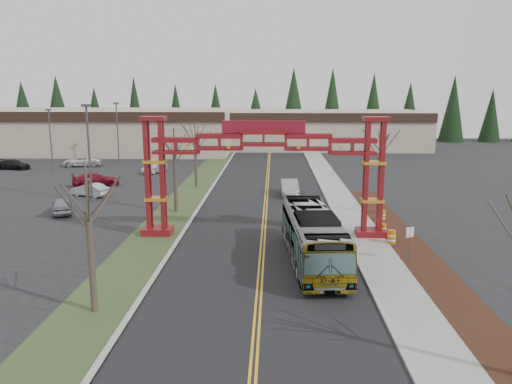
{
  "coord_description": "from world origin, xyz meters",
  "views": [
    {
      "loc": [
        0.73,
        -18.04,
        10.64
      ],
      "look_at": [
        -0.43,
        14.56,
        4.06
      ],
      "focal_mm": 35.0,
      "sensor_mm": 36.0,
      "label": 1
    }
  ],
  "objects_px": {
    "bare_tree_right_far": "(381,152)",
    "parked_car_near_b": "(90,190)",
    "light_pole_far": "(117,128)",
    "bare_tree_median_near": "(88,211)",
    "retail_building_west": "(105,130)",
    "street_sign": "(410,237)",
    "bare_tree_median_mid": "(174,153)",
    "parked_car_mid_a": "(96,180)",
    "parked_car_near_a": "(62,206)",
    "gateway_arch": "(264,157)",
    "bare_tree_median_far": "(195,141)",
    "light_pole_near": "(89,146)",
    "parked_car_far_a": "(155,168)",
    "transit_bus": "(313,237)",
    "light_pole_mid": "(50,136)",
    "barrel_mid": "(383,230)",
    "barrel_north": "(382,216)",
    "retail_building_east": "(321,129)",
    "barrel_south": "(392,238)",
    "parked_car_far_c": "(14,164)",
    "silver_sedan": "(289,188)",
    "parked_car_far_b": "(82,161)"
  },
  "relations": [
    {
      "from": "parked_car_near_a",
      "to": "parked_car_mid_a",
      "type": "distance_m",
      "value": 13.13
    },
    {
      "from": "retail_building_west",
      "to": "retail_building_east",
      "type": "height_order",
      "value": "retail_building_west"
    },
    {
      "from": "light_pole_far",
      "to": "bare_tree_median_near",
      "type": "bearing_deg",
      "value": -74.1
    },
    {
      "from": "bare_tree_median_mid",
      "to": "light_pole_far",
      "type": "distance_m",
      "value": 34.59
    },
    {
      "from": "parked_car_near_a",
      "to": "bare_tree_median_far",
      "type": "height_order",
      "value": "bare_tree_median_far"
    },
    {
      "from": "street_sign",
      "to": "bare_tree_median_mid",
      "type": "bearing_deg",
      "value": 143.05
    },
    {
      "from": "retail_building_west",
      "to": "street_sign",
      "type": "relative_size",
      "value": 19.69
    },
    {
      "from": "parked_car_near_b",
      "to": "light_pole_near",
      "type": "bearing_deg",
      "value": 46.12
    },
    {
      "from": "bare_tree_median_near",
      "to": "parked_car_far_b",
      "type": "bearing_deg",
      "value": 111.57
    },
    {
      "from": "parked_car_mid_a",
      "to": "light_pole_far",
      "type": "height_order",
      "value": "light_pole_far"
    },
    {
      "from": "parked_car_near_a",
      "to": "bare_tree_median_near",
      "type": "bearing_deg",
      "value": 94.33
    },
    {
      "from": "bare_tree_right_far",
      "to": "parked_car_near_b",
      "type": "bearing_deg",
      "value": 166.74
    },
    {
      "from": "parked_car_near_a",
      "to": "bare_tree_right_far",
      "type": "height_order",
      "value": "bare_tree_right_far"
    },
    {
      "from": "parked_car_mid_a",
      "to": "parked_car_far_c",
      "type": "xyz_separation_m",
      "value": [
        -15.91,
        12.13,
        -0.07
      ]
    },
    {
      "from": "bare_tree_median_near",
      "to": "bare_tree_median_mid",
      "type": "height_order",
      "value": "bare_tree_median_mid"
    },
    {
      "from": "retail_building_east",
      "to": "light_pole_near",
      "type": "xyz_separation_m",
      "value": [
        -27.17,
        -50.49,
        1.97
      ]
    },
    {
      "from": "light_pole_near",
      "to": "barrel_north",
      "type": "bearing_deg",
      "value": -14.13
    },
    {
      "from": "parked_car_near_b",
      "to": "barrel_mid",
      "type": "bearing_deg",
      "value": 86.09
    },
    {
      "from": "light_pole_far",
      "to": "parked_car_far_a",
      "type": "bearing_deg",
      "value": -50.88
    },
    {
      "from": "transit_bus",
      "to": "light_pole_far",
      "type": "xyz_separation_m",
      "value": [
        -26.07,
        44.33,
        3.57
      ]
    },
    {
      "from": "gateway_arch",
      "to": "retail_building_west",
      "type": "relative_size",
      "value": 0.4
    },
    {
      "from": "retail_building_west",
      "to": "parked_car_far_a",
      "type": "bearing_deg",
      "value": -59.09
    },
    {
      "from": "parked_car_mid_a",
      "to": "light_pole_mid",
      "type": "xyz_separation_m",
      "value": [
        -9.72,
        10.74,
        4.09
      ]
    },
    {
      "from": "retail_building_east",
      "to": "silver_sedan",
      "type": "bearing_deg",
      "value": -99.23
    },
    {
      "from": "parked_car_far_a",
      "to": "light_pole_far",
      "type": "distance_m",
      "value": 13.07
    },
    {
      "from": "barrel_south",
      "to": "bare_tree_right_far",
      "type": "bearing_deg",
      "value": 84.33
    },
    {
      "from": "barrel_mid",
      "to": "retail_building_west",
      "type": "bearing_deg",
      "value": 125.98
    },
    {
      "from": "retail_building_east",
      "to": "street_sign",
      "type": "height_order",
      "value": "retail_building_east"
    },
    {
      "from": "bare_tree_median_near",
      "to": "bare_tree_right_far",
      "type": "height_order",
      "value": "bare_tree_right_far"
    },
    {
      "from": "light_pole_far",
      "to": "street_sign",
      "type": "height_order",
      "value": "light_pole_far"
    },
    {
      "from": "transit_bus",
      "to": "light_pole_mid",
      "type": "relative_size",
      "value": 1.44
    },
    {
      "from": "silver_sedan",
      "to": "parked_car_far_b",
      "type": "bearing_deg",
      "value": 143.79
    },
    {
      "from": "bare_tree_median_near",
      "to": "barrel_south",
      "type": "height_order",
      "value": "bare_tree_median_near"
    },
    {
      "from": "transit_bus",
      "to": "barrel_mid",
      "type": "distance_m",
      "value": 8.41
    },
    {
      "from": "retail_building_west",
      "to": "parked_car_far_a",
      "type": "distance_m",
      "value": 29.19
    },
    {
      "from": "bare_tree_median_far",
      "to": "light_pole_near",
      "type": "height_order",
      "value": "light_pole_near"
    },
    {
      "from": "bare_tree_median_near",
      "to": "barrel_mid",
      "type": "xyz_separation_m",
      "value": [
        16.96,
        13.78,
        -4.62
      ]
    },
    {
      "from": "bare_tree_median_mid",
      "to": "light_pole_far",
      "type": "xyz_separation_m",
      "value": [
        -14.83,
        31.25,
        -0.07
      ]
    },
    {
      "from": "retail_building_west",
      "to": "street_sign",
      "type": "xyz_separation_m",
      "value": [
        39.29,
        -59.64,
        -2.08
      ]
    },
    {
      "from": "parked_car_mid_a",
      "to": "parked_car_far_a",
      "type": "bearing_deg",
      "value": -49.08
    },
    {
      "from": "gateway_arch",
      "to": "light_pole_near",
      "type": "xyz_separation_m",
      "value": [
        -17.17,
        11.47,
        -0.5
      ]
    },
    {
      "from": "street_sign",
      "to": "retail_building_west",
      "type": "bearing_deg",
      "value": 123.37
    },
    {
      "from": "retail_building_west",
      "to": "transit_bus",
      "type": "height_order",
      "value": "retail_building_west"
    },
    {
      "from": "transit_bus",
      "to": "light_pole_far",
      "type": "distance_m",
      "value": 51.54
    },
    {
      "from": "silver_sedan",
      "to": "parked_car_far_c",
      "type": "xyz_separation_m",
      "value": [
        -37.97,
        16.44,
        -0.13
      ]
    },
    {
      "from": "barrel_north",
      "to": "parked_car_near_b",
      "type": "bearing_deg",
      "value": 161.81
    },
    {
      "from": "parked_car_mid_a",
      "to": "light_pole_far",
      "type": "bearing_deg",
      "value": -14.1
    },
    {
      "from": "parked_car_near_b",
      "to": "parked_car_far_a",
      "type": "height_order",
      "value": "parked_car_far_a"
    },
    {
      "from": "parked_car_mid_a",
      "to": "bare_tree_median_mid",
      "type": "relative_size",
      "value": 0.69
    },
    {
      "from": "bare_tree_right_far",
      "to": "light_pole_far",
      "type": "height_order",
      "value": "light_pole_far"
    }
  ]
}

